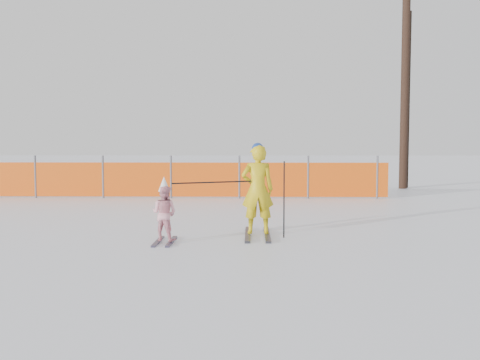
% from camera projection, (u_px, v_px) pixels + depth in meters
% --- Properties ---
extents(ground, '(120.00, 120.00, 0.00)m').
position_uv_depth(ground, '(239.00, 244.00, 8.54)').
color(ground, white).
rests_on(ground, ground).
extents(adult, '(0.59, 1.49, 1.63)m').
position_uv_depth(adult, '(258.00, 190.00, 9.31)').
color(adult, black).
rests_on(adult, ground).
extents(child, '(0.53, 0.89, 1.08)m').
position_uv_depth(child, '(164.00, 212.00, 8.69)').
color(child, black).
rests_on(child, ground).
extents(ski_poles, '(1.88, 0.59, 1.31)m').
position_uv_depth(ski_poles, '(247.00, 191.00, 9.04)').
color(ski_poles, black).
rests_on(ski_poles, ground).
extents(safety_fence, '(14.35, 0.06, 1.25)m').
position_uv_depth(safety_fence, '(142.00, 179.00, 15.63)').
color(safety_fence, '#595960').
rests_on(safety_fence, ground).
extents(tree_trunks, '(0.45, 0.69, 7.31)m').
position_uv_depth(tree_trunks, '(406.00, 90.00, 18.89)').
color(tree_trunks, black).
rests_on(tree_trunks, ground).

